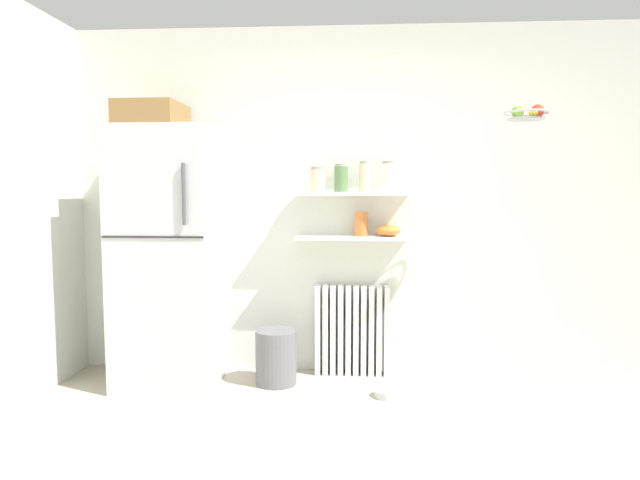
{
  "coord_description": "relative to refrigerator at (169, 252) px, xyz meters",
  "views": [
    {
      "loc": [
        -0.07,
        -2.2,
        1.39
      ],
      "look_at": [
        -0.32,
        1.6,
        1.05
      ],
      "focal_mm": 31.17,
      "sensor_mm": 36.0,
      "label": 1
    }
  ],
  "objects": [
    {
      "name": "refrigerator",
      "position": [
        0.0,
        0.0,
        0.0
      ],
      "size": [
        0.69,
        0.69,
        2.0
      ],
      "color": "#B7BABF",
      "rests_on": "ground_plane"
    },
    {
      "name": "storage_jar_0",
      "position": [
        1.05,
        0.22,
        0.52
      ],
      "size": [
        0.11,
        0.11,
        0.18
      ],
      "color": "beige",
      "rests_on": "wall_shelf_upper"
    },
    {
      "name": "shelf_bowl",
      "position": [
        1.57,
        0.22,
        0.14
      ],
      "size": [
        0.18,
        0.18,
        0.08
      ],
      "primitive_type": "ellipsoid",
      "color": "orange",
      "rests_on": "wall_shelf_lower"
    },
    {
      "name": "hanging_fruit_basket",
      "position": [
        2.44,
        -0.13,
        0.94
      ],
      "size": [
        0.29,
        0.29,
        0.1
      ],
      "color": "#B2B2B7"
    },
    {
      "name": "vase",
      "position": [
        1.37,
        0.22,
        0.19
      ],
      "size": [
        0.1,
        0.1,
        0.18
      ],
      "primitive_type": "cylinder",
      "color": "#CC7033",
      "rests_on": "wall_shelf_lower"
    },
    {
      "name": "back_wall",
      "position": [
        1.41,
        0.38,
        0.35
      ],
      "size": [
        7.04,
        0.1,
        2.6
      ],
      "primitive_type": "cube",
      "color": "silver",
      "rests_on": "ground_plane"
    },
    {
      "name": "storage_jar_2",
      "position": [
        1.4,
        0.22,
        0.54
      ],
      "size": [
        0.08,
        0.08,
        0.22
      ],
      "color": "beige",
      "rests_on": "wall_shelf_upper"
    },
    {
      "name": "wall_shelf_upper",
      "position": [
        1.31,
        0.22,
        0.41
      ],
      "size": [
        0.83,
        0.22,
        0.02
      ],
      "primitive_type": "cube",
      "color": "white"
    },
    {
      "name": "wall_shelf_lower",
      "position": [
        1.31,
        0.22,
        0.09
      ],
      "size": [
        0.83,
        0.22,
        0.02
      ],
      "primitive_type": "cube",
      "color": "white"
    },
    {
      "name": "storage_jar_1",
      "position": [
        1.22,
        0.22,
        0.53
      ],
      "size": [
        0.1,
        0.1,
        0.21
      ],
      "color": "#5B7F4C",
      "rests_on": "wall_shelf_upper"
    },
    {
      "name": "storage_jar_3",
      "position": [
        1.57,
        0.22,
        0.54
      ],
      "size": [
        0.1,
        0.1,
        0.22
      ],
      "color": "silver",
      "rests_on": "wall_shelf_upper"
    },
    {
      "name": "ground_plane",
      "position": [
        1.41,
        -1.17,
        -0.95
      ],
      "size": [
        7.04,
        7.04,
        0.0
      ],
      "primitive_type": "plane",
      "color": "#B2A893"
    },
    {
      "name": "pet_food_bowl",
      "position": [
        1.55,
        -0.2,
        -0.93
      ],
      "size": [
        0.18,
        0.18,
        0.05
      ],
      "primitive_type": "cylinder",
      "color": "#B7B7BC",
      "rests_on": "ground_plane"
    },
    {
      "name": "radiator",
      "position": [
        1.31,
        0.25,
        -0.61
      ],
      "size": [
        0.56,
        0.12,
        0.68
      ],
      "color": "white",
      "rests_on": "ground_plane"
    },
    {
      "name": "trash_bin",
      "position": [
        0.77,
        0.0,
        -0.76
      ],
      "size": [
        0.29,
        0.29,
        0.39
      ],
      "primitive_type": "cylinder",
      "color": "slate",
      "rests_on": "ground_plane"
    }
  ]
}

